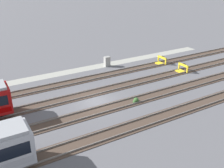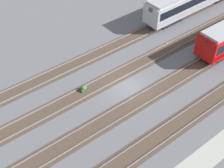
{
  "view_description": "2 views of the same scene",
  "coord_description": "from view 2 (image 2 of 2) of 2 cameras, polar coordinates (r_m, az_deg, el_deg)",
  "views": [
    {
      "loc": [
        12.37,
        25.25,
        14.74
      ],
      "look_at": [
        -2.24,
        -0.0,
        1.8
      ],
      "focal_mm": 42.0,
      "sensor_mm": 36.0,
      "label": 1
    },
    {
      "loc": [
        -16.27,
        -17.97,
        23.09
      ],
      "look_at": [
        -2.24,
        -0.0,
        1.8
      ],
      "focal_mm": 50.0,
      "sensor_mm": 36.0,
      "label": 2
    }
  ],
  "objects": [
    {
      "name": "weed_clump",
      "position": [
        33.1,
        -5.24,
        -0.85
      ],
      "size": [
        0.92,
        0.7,
        0.64
      ],
      "color": "#38602D",
      "rests_on": "ground"
    },
    {
      "name": "ground_plane",
      "position": [
        33.48,
        3.02,
        -0.64
      ],
      "size": [
        400.0,
        400.0,
        0.0
      ],
      "primitive_type": "plane",
      "color": "#5B5B60"
    },
    {
      "name": "rail_track_near_inner",
      "position": [
        32.29,
        5.62,
        -2.77
      ],
      "size": [
        90.0,
        2.24,
        0.21
      ],
      "color": "#47382D",
      "rests_on": "ground"
    },
    {
      "name": "rail_track_nearest",
      "position": [
        30.35,
        11.4,
        -7.57
      ],
      "size": [
        90.0,
        2.23,
        0.21
      ],
      "color": "#47382D",
      "rests_on": "ground"
    },
    {
      "name": "service_walkway",
      "position": [
        29.12,
        17.29,
        -12.33
      ],
      "size": [
        54.0,
        2.0,
        0.01
      ],
      "primitive_type": "cube",
      "color": "#9E9E93",
      "rests_on": "ground"
    },
    {
      "name": "rail_track_middle",
      "position": [
        34.72,
        0.61,
        1.44
      ],
      "size": [
        90.0,
        2.24,
        0.21
      ],
      "color": "#47382D",
      "rests_on": "ground"
    },
    {
      "name": "rail_track_far_inner",
      "position": [
        37.54,
        -3.71,
        5.06
      ],
      "size": [
        90.0,
        2.23,
        0.21
      ],
      "color": "#47382D",
      "rests_on": "ground"
    }
  ]
}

